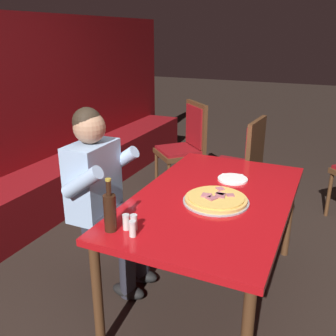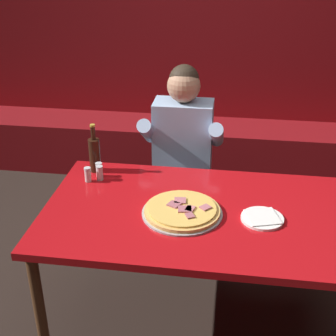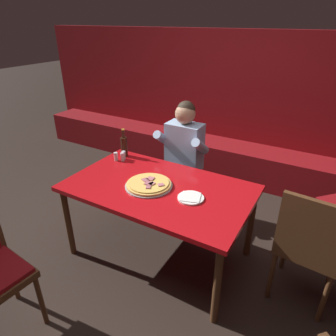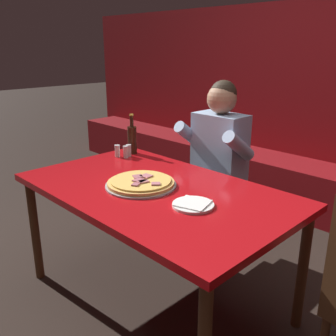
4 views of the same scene
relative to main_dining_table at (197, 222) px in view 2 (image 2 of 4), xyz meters
name	(u,v)px [view 2 (image 2 of 4)]	position (x,y,z in m)	size (l,w,h in m)	color
ground_plane	(194,319)	(0.00, 0.00, -0.67)	(24.00, 24.00, 0.00)	black
booth_wall_panel	(219,62)	(0.00, 2.18, 0.28)	(6.80, 0.16, 1.90)	maroon
booth_bench	(213,150)	(0.00, 1.86, -0.44)	(6.46, 0.48, 0.46)	maroon
main_dining_table	(197,222)	(0.00, 0.00, 0.00)	(1.57, 0.94, 0.74)	#4C2D19
pizza	(182,211)	(-0.07, -0.04, 0.09)	(0.40, 0.40, 0.05)	#9E9EA3
plate_white_paper	(262,218)	(0.32, -0.04, 0.08)	(0.21, 0.21, 0.02)	white
beer_bottle	(95,154)	(-0.63, 0.36, 0.18)	(0.07, 0.07, 0.29)	black
shaker_black_pepper	(100,174)	(-0.58, 0.25, 0.11)	(0.04, 0.04, 0.09)	silver
shaker_red_pepper_flakes	(99,170)	(-0.59, 0.29, 0.11)	(0.04, 0.04, 0.09)	silver
shaker_parmesan	(88,175)	(-0.64, 0.22, 0.11)	(0.04, 0.04, 0.09)	silver
diner_seated_blue_shirt	(181,155)	(-0.16, 0.71, 0.03)	(0.53, 0.53, 1.27)	black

